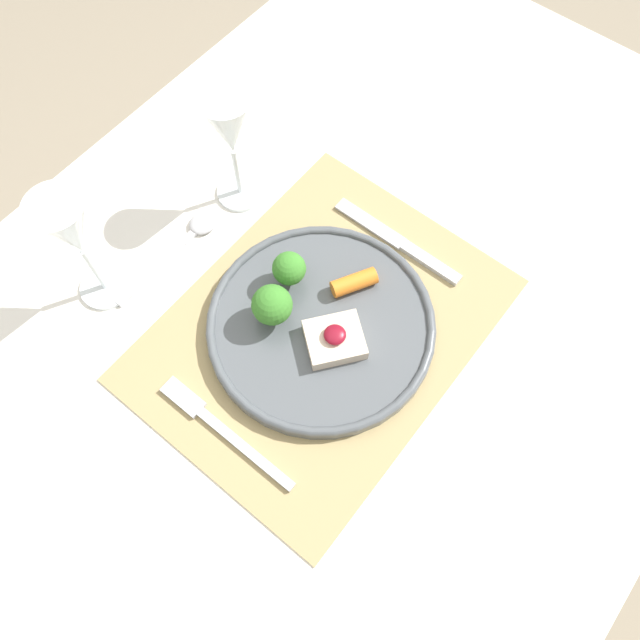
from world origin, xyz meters
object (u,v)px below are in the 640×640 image
at_px(spoon, 189,237).
at_px(fork, 218,426).
at_px(dinner_plate, 318,320).
at_px(knife, 405,246).
at_px(wine_glass_far, 71,234).
at_px(wine_glass_near, 229,131).

bearing_deg(spoon, fork, -126.32).
relative_size(dinner_plate, spoon, 1.57).
bearing_deg(spoon, knife, -51.77).
xyz_separation_m(knife, wine_glass_far, (-0.30, 0.28, 0.13)).
bearing_deg(knife, spoon, 122.76).
xyz_separation_m(knife, wine_glass_near, (-0.07, 0.24, 0.12)).
bearing_deg(wine_glass_far, spoon, -14.68).
distance_m(knife, wine_glass_near, 0.28).
bearing_deg(wine_glass_far, wine_glass_near, -9.19).
height_order(knife, spoon, spoon).
height_order(spoon, wine_glass_far, wine_glass_far).
bearing_deg(wine_glass_near, knife, -73.45).
xyz_separation_m(dinner_plate, knife, (0.17, -0.02, -0.01)).
height_order(wine_glass_near, wine_glass_far, wine_glass_far).
bearing_deg(wine_glass_far, dinner_plate, -62.59).
distance_m(knife, wine_glass_far, 0.43).
xyz_separation_m(dinner_plate, wine_glass_far, (-0.13, 0.26, 0.11)).
relative_size(knife, wine_glass_far, 1.08).
relative_size(fork, wine_glass_far, 1.08).
height_order(dinner_plate, spoon, dinner_plate).
height_order(knife, wine_glass_near, wine_glass_near).
xyz_separation_m(fork, wine_glass_near, (0.28, 0.21, 0.12)).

